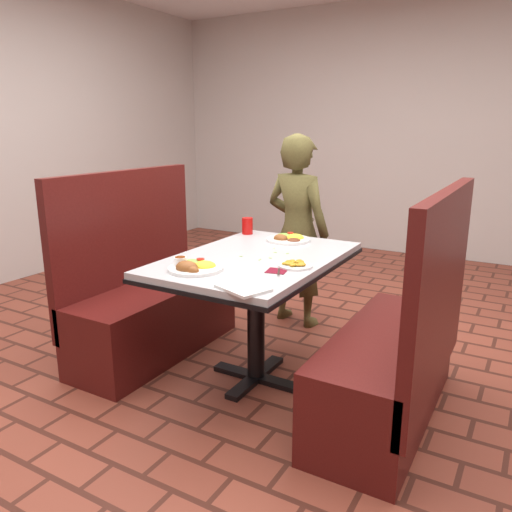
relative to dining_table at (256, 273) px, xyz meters
name	(u,v)px	position (x,y,z in m)	size (l,w,h in m)	color
room	(256,27)	(0.00, 0.00, 1.26)	(7.00, 7.04, 2.82)	brown
dining_table	(256,273)	(0.00, 0.00, 0.00)	(0.81, 1.21, 0.75)	#BABDC0
booth_bench_left	(149,303)	(-0.80, 0.00, -0.32)	(0.47, 1.20, 1.17)	#531513
booth_bench_right	(396,359)	(0.80, 0.00, -0.32)	(0.47, 1.20, 1.17)	#531513
diner_person	(297,231)	(-0.19, 0.94, 0.04)	(0.51, 0.33, 1.40)	brown
near_dinner_plate	(194,264)	(-0.13, -0.39, 0.13)	(0.27, 0.27, 0.08)	white
far_dinner_plate	(289,237)	(-0.01, 0.43, 0.12)	(0.27, 0.27, 0.07)	white
plantain_plate	(295,265)	(0.28, -0.09, 0.11)	(0.18, 0.18, 0.03)	white
maroon_napkin	(277,271)	(0.24, -0.21, 0.10)	(0.10, 0.10, 0.00)	maroon
spoon_utensil	(279,272)	(0.26, -0.23, 0.10)	(0.01, 0.13, 0.00)	silver
red_tumbler	(247,226)	(-0.34, 0.48, 0.15)	(0.07, 0.07, 0.11)	#BC0E0C
paper_napkin	(243,288)	(0.24, -0.53, 0.10)	(0.21, 0.16, 0.01)	silver
knife_utensil	(206,266)	(-0.10, -0.33, 0.11)	(0.01, 0.17, 0.00)	#BBBBBF
fork_utensil	(207,268)	(-0.08, -0.35, 0.10)	(0.01, 0.13, 0.00)	#BBBBBF
lettuce_shreds	(268,254)	(0.04, 0.06, 0.10)	(0.28, 0.32, 0.00)	#90BC4B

